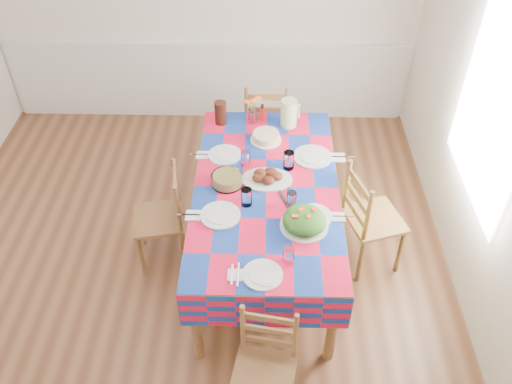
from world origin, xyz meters
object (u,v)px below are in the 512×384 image
at_px(chair_left, 163,218).
at_px(chair_right, 369,220).
at_px(tea_pitcher, 221,113).
at_px(chair_far, 267,125).
at_px(dining_table, 266,196).
at_px(chair_near, 265,369).
at_px(meat_platter, 267,177).
at_px(green_pitcher, 289,113).

relative_size(chair_left, chair_right, 0.93).
height_order(tea_pitcher, chair_far, tea_pitcher).
height_order(dining_table, chair_right, chair_right).
xyz_separation_m(chair_far, chair_right, (0.84, -1.34, 0.00)).
xyz_separation_m(tea_pitcher, chair_near, (0.42, -2.20, -0.49)).
distance_m(chair_far, chair_right, 1.58).
relative_size(tea_pitcher, chair_right, 0.21).
bearing_deg(chair_right, dining_table, 70.85).
bearing_deg(chair_near, chair_left, 132.14).
bearing_deg(dining_table, meat_platter, 86.59).
bearing_deg(chair_right, chair_left, 71.08).
xyz_separation_m(dining_table, chair_far, (-0.00, 1.33, -0.24)).
bearing_deg(chair_far, meat_platter, 92.31).
xyz_separation_m(green_pitcher, tea_pitcher, (-0.60, 0.02, -0.02)).
height_order(tea_pitcher, chair_right, tea_pitcher).
xyz_separation_m(meat_platter, chair_far, (-0.01, 1.25, -0.36)).
height_order(dining_table, tea_pitcher, tea_pitcher).
distance_m(green_pitcher, chair_right, 1.17).
height_order(meat_platter, tea_pitcher, tea_pitcher).
distance_m(meat_platter, chair_right, 0.92).
xyz_separation_m(dining_table, chair_near, (0.01, -1.33, -0.29)).
distance_m(dining_table, chair_right, 0.87).
bearing_deg(chair_far, chair_near, 92.20).
relative_size(meat_platter, chair_left, 0.43).
height_order(chair_near, chair_far, chair_far).
bearing_deg(dining_table, chair_far, 90.07).
distance_m(green_pitcher, tea_pitcher, 0.60).
bearing_deg(meat_platter, chair_left, -175.27).
bearing_deg(green_pitcher, tea_pitcher, 177.82).
xyz_separation_m(tea_pitcher, chair_left, (-0.43, -0.86, -0.47)).
bearing_deg(tea_pitcher, chair_near, -79.26).
bearing_deg(chair_near, meat_platter, 99.82).
relative_size(dining_table, chair_right, 2.11).
relative_size(meat_platter, chair_near, 0.46).
relative_size(dining_table, green_pitcher, 8.39).
distance_m(dining_table, meat_platter, 0.15).
relative_size(dining_table, chair_left, 2.26).
height_order(chair_far, chair_left, chair_far).
relative_size(meat_platter, chair_right, 0.40).
xyz_separation_m(tea_pitcher, chair_far, (0.41, 0.45, -0.44)).
relative_size(meat_platter, chair_far, 0.41).
relative_size(chair_far, chair_right, 0.99).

